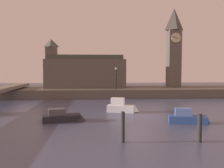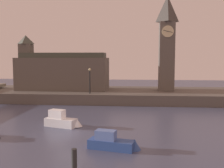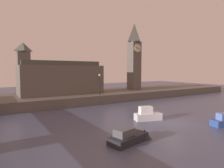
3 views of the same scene
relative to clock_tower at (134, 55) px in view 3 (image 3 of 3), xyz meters
name	(u,v)px [view 3 (image 3 of 3)]	position (x,y,z in m)	size (l,w,h in m)	color
ground_plane	(173,123)	(-10.26, -19.90, -9.06)	(120.00, 120.00, 0.00)	#474C66
far_embankment	(93,96)	(-10.26, 0.10, -8.31)	(70.00, 12.00, 1.50)	#5B544C
clock_tower	(134,55)	(0.00, 0.00, 0.00)	(2.51, 2.55, 14.53)	#5B544C
parliament_hall	(59,78)	(-16.76, 0.34, -4.65)	(14.34, 5.86, 8.76)	#5B544C
streetlamp	(100,82)	(-11.19, -4.61, -5.28)	(0.36, 0.36, 3.63)	black
boat_barge_dark	(132,136)	(-17.50, -21.95, -8.64)	(4.35, 2.21, 1.30)	#232328
boat_ferry_white	(149,115)	(-11.56, -17.53, -8.48)	(3.86, 2.07, 1.64)	silver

